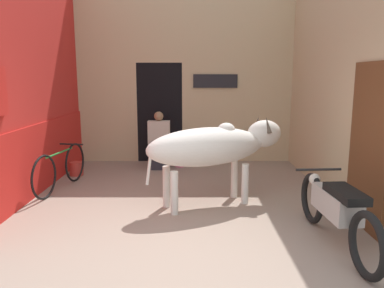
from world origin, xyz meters
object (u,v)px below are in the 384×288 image
bucket (77,169)px  motorcycle_near (337,209)px  plastic_stool (181,155)px  shopkeeper_seated (160,139)px  cow (216,146)px  bicycle (62,168)px

bucket → motorcycle_near: bearing=-38.7°
motorcycle_near → plastic_stool: size_ratio=4.44×
shopkeeper_seated → plastic_stool: shopkeeper_seated is taller
shopkeeper_seated → motorcycle_near: bearing=-57.8°
motorcycle_near → plastic_stool: bearing=116.2°
motorcycle_near → plastic_stool: 4.29m
plastic_stool → bucket: size_ratio=1.80×
cow → motorcycle_near: (1.28, -1.44, -0.45)m
cow → bicycle: cow is taller
shopkeeper_seated → cow: bearing=-65.2°
motorcycle_near → bucket: 5.01m
shopkeeper_seated → plastic_stool: size_ratio=2.56×
motorcycle_near → shopkeeper_seated: size_ratio=1.73×
shopkeeper_seated → plastic_stool: bearing=18.8°
cow → plastic_stool: bearing=104.2°
cow → bicycle: (-2.59, 0.75, -0.53)m
cow → plastic_stool: size_ratio=4.75×
bicycle → bucket: bicycle is taller
plastic_stool → cow: bearing=-75.8°
shopkeeper_seated → bicycle: bearing=-135.9°
bucket → bicycle: bearing=-88.2°
cow → shopkeeper_seated: size_ratio=1.86×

